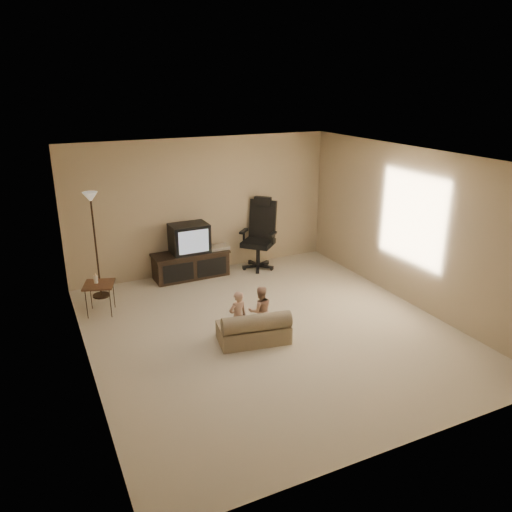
{
  "coord_description": "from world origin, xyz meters",
  "views": [
    {
      "loc": [
        -2.96,
        -5.8,
        3.44
      ],
      "look_at": [
        0.07,
        0.6,
        0.94
      ],
      "focal_mm": 35.0,
      "sensor_mm": 36.0,
      "label": 1
    }
  ],
  "objects": [
    {
      "name": "floor",
      "position": [
        0.0,
        0.0,
        0.0
      ],
      "size": [
        5.5,
        5.5,
        0.0
      ],
      "primitive_type": "plane",
      "color": "beige",
      "rests_on": "ground"
    },
    {
      "name": "floor_lamp",
      "position": [
        -2.02,
        2.29,
        1.3
      ],
      "size": [
        0.28,
        0.28,
        1.78
      ],
      "color": "black",
      "rests_on": "floor"
    },
    {
      "name": "tv_stand",
      "position": [
        -0.36,
        2.49,
        0.42
      ],
      "size": [
        1.42,
        0.54,
        1.01
      ],
      "rotation": [
        0.0,
        0.0,
        0.02
      ],
      "color": "black",
      "rests_on": "floor"
    },
    {
      "name": "room_shell",
      "position": [
        0.0,
        0.0,
        1.52
      ],
      "size": [
        5.5,
        5.5,
        5.5
      ],
      "color": "silver",
      "rests_on": "floor"
    },
    {
      "name": "side_table",
      "position": [
        -2.12,
        1.64,
        0.48
      ],
      "size": [
        0.56,
        0.56,
        0.67
      ],
      "rotation": [
        0.0,
        0.0,
        -0.32
      ],
      "color": "brown",
      "rests_on": "floor"
    },
    {
      "name": "office_chair",
      "position": [
        1.0,
        2.41,
        0.49
      ],
      "size": [
        0.89,
        0.89,
        1.36
      ],
      "rotation": [
        0.0,
        0.0,
        -0.8
      ],
      "color": "black",
      "rests_on": "floor"
    },
    {
      "name": "toddler_left",
      "position": [
        -0.54,
        -0.11,
        0.38
      ],
      "size": [
        0.3,
        0.24,
        0.76
      ],
      "primitive_type": "imported",
      "rotation": [
        0.0,
        0.0,
        3.27
      ],
      "color": "tan",
      "rests_on": "floor"
    },
    {
      "name": "toddler_right",
      "position": [
        -0.17,
        -0.04,
        0.37
      ],
      "size": [
        0.38,
        0.25,
        0.73
      ],
      "primitive_type": "imported",
      "rotation": [
        0.0,
        0.0,
        2.96
      ],
      "color": "tan",
      "rests_on": "floor"
    },
    {
      "name": "child_sofa",
      "position": [
        -0.35,
        -0.22,
        0.19
      ],
      "size": [
        1.04,
        0.7,
        0.47
      ],
      "rotation": [
        0.0,
        0.0,
        -0.17
      ],
      "color": "#9A8868",
      "rests_on": "floor"
    }
  ]
}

